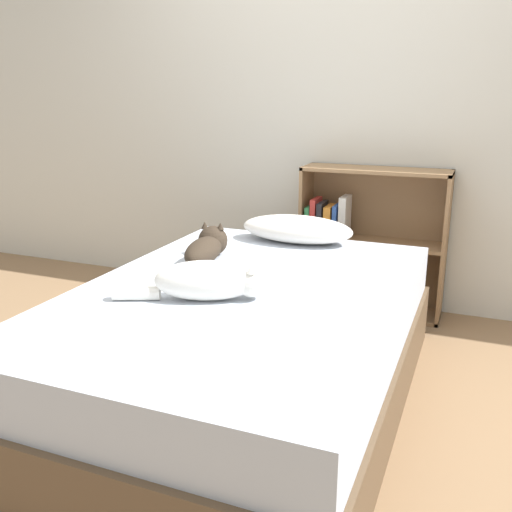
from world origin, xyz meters
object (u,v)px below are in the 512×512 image
(bed, at_px, (243,346))
(cat_light, at_px, (210,281))
(cat_dark, at_px, (206,248))
(bookshelf, at_px, (366,236))
(pillow, at_px, (297,229))

(bed, height_order, cat_light, cat_light)
(cat_dark, distance_m, bookshelf, 1.16)
(cat_light, height_order, bookshelf, bookshelf)
(cat_light, distance_m, bookshelf, 1.51)
(bed, relative_size, pillow, 3.20)
(bed, distance_m, pillow, 0.87)
(cat_light, xyz_separation_m, cat_dark, (-0.26, 0.47, -0.01))
(cat_light, bearing_deg, pillow, 64.83)
(bed, relative_size, cat_light, 3.44)
(pillow, distance_m, bookshelf, 0.59)
(cat_light, distance_m, cat_dark, 0.54)
(bed, distance_m, cat_dark, 0.55)
(bookshelf, bearing_deg, pillow, -119.58)
(bed, height_order, pillow, pillow)
(bed, bearing_deg, bookshelf, 78.97)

